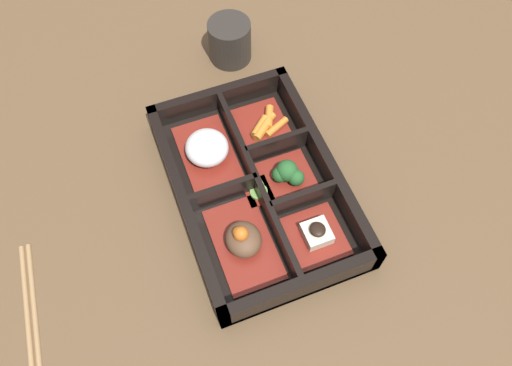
{
  "coord_description": "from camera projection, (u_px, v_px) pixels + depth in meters",
  "views": [
    {
      "loc": [
        -0.32,
        0.12,
        0.62
      ],
      "look_at": [
        0.0,
        0.0,
        0.03
      ],
      "focal_mm": 35.0,
      "sensor_mm": 36.0,
      "label": 1
    }
  ],
  "objects": [
    {
      "name": "chopsticks",
      "position": [
        31.0,
        328.0,
        0.61
      ],
      "size": [
        0.23,
        0.03,
        0.01
      ],
      "color": "#A87F51",
      "rests_on": "ground_plane"
    },
    {
      "name": "bowl_rice",
      "position": [
        207.0,
        150.0,
        0.71
      ],
      "size": [
        0.13,
        0.07,
        0.04
      ],
      "color": "maroon",
      "rests_on": "bento_base"
    },
    {
      "name": "ground_plane",
      "position": [
        256.0,
        192.0,
        0.71
      ],
      "size": [
        3.0,
        3.0,
        0.0
      ],
      "primitive_type": "plane",
      "color": "brown"
    },
    {
      "name": "bowl_tofu",
      "position": [
        316.0,
        235.0,
        0.66
      ],
      "size": [
        0.08,
        0.07,
        0.03
      ],
      "color": "maroon",
      "rests_on": "bento_base"
    },
    {
      "name": "tea_cup",
      "position": [
        230.0,
        40.0,
        0.8
      ],
      "size": [
        0.07,
        0.07,
        0.07
      ],
      "color": "#2D2823",
      "rests_on": "ground_plane"
    },
    {
      "name": "bowl_stew",
      "position": [
        243.0,
        241.0,
        0.64
      ],
      "size": [
        0.13,
        0.07,
        0.05
      ],
      "color": "maroon",
      "rests_on": "bento_base"
    },
    {
      "name": "bowl_greens",
      "position": [
        288.0,
        175.0,
        0.69
      ],
      "size": [
        0.07,
        0.07,
        0.04
      ],
      "color": "maroon",
      "rests_on": "bento_base"
    },
    {
      "name": "bento_rim",
      "position": [
        257.0,
        183.0,
        0.69
      ],
      "size": [
        0.33,
        0.22,
        0.05
      ],
      "color": "black",
      "rests_on": "ground_plane"
    },
    {
      "name": "bento_base",
      "position": [
        256.0,
        190.0,
        0.7
      ],
      "size": [
        0.33,
        0.22,
        0.01
      ],
      "color": "black",
      "rests_on": "ground_plane"
    },
    {
      "name": "bowl_carrots",
      "position": [
        264.0,
        125.0,
        0.75
      ],
      "size": [
        0.08,
        0.07,
        0.02
      ],
      "color": "maroon",
      "rests_on": "bento_base"
    },
    {
      "name": "bowl_pickles",
      "position": [
        258.0,
        191.0,
        0.69
      ],
      "size": [
        0.04,
        0.04,
        0.01
      ],
      "color": "maroon",
      "rests_on": "bento_base"
    }
  ]
}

